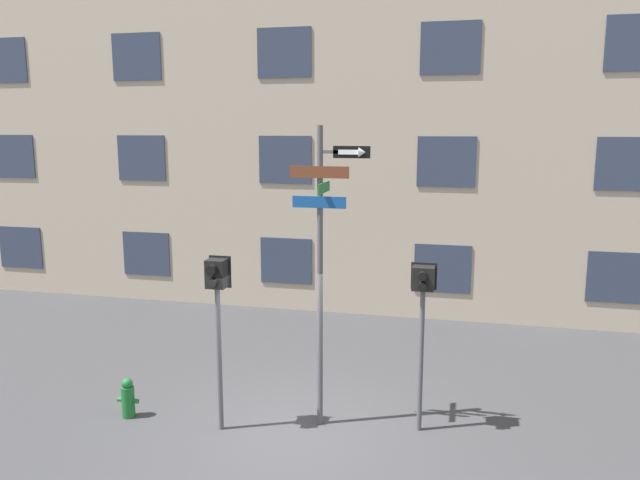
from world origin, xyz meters
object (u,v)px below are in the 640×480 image
(street_sign_pole, at_px, (323,253))
(pedestrian_signal_right, at_px, (423,301))
(pedestrian_signal_left, at_px, (217,296))
(fire_hydrant, at_px, (128,398))

(street_sign_pole, distance_m, pedestrian_signal_right, 1.69)
(pedestrian_signal_left, bearing_deg, pedestrian_signal_right, 12.77)
(fire_hydrant, bearing_deg, street_sign_pole, 8.74)
(street_sign_pole, height_order, pedestrian_signal_left, street_sign_pole)
(street_sign_pole, xyz_separation_m, pedestrian_signal_right, (1.53, 0.15, -0.71))
(street_sign_pole, relative_size, pedestrian_signal_left, 1.71)
(pedestrian_signal_left, distance_m, fire_hydrant, 2.49)
(street_sign_pole, distance_m, fire_hydrant, 4.09)
(pedestrian_signal_left, height_order, pedestrian_signal_right, pedestrian_signal_left)
(pedestrian_signal_right, relative_size, fire_hydrant, 3.99)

